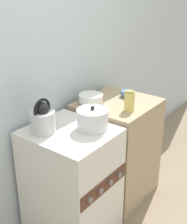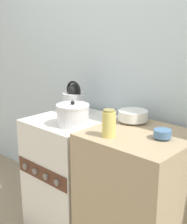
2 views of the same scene
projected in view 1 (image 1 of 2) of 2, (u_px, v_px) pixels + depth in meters
wall_back at (29, 72)px, 2.27m from camera, size 7.00×0.06×2.50m
stove at (72, 183)px, 2.38m from camera, size 0.55×0.63×0.89m
counter at (117, 149)px, 2.82m from camera, size 0.63×0.59×0.92m
kettle at (43, 119)px, 2.15m from camera, size 0.21×0.17×0.25m
cooking_pot at (93, 119)px, 2.21m from camera, size 0.23×0.23×0.18m
enamel_bowl at (91, 98)px, 2.58m from camera, size 0.20×0.20×0.08m
small_ceramic_bowl at (127, 93)px, 2.74m from camera, size 0.10×0.10×0.06m
storage_jar at (129, 101)px, 2.43m from camera, size 0.08×0.08×0.17m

